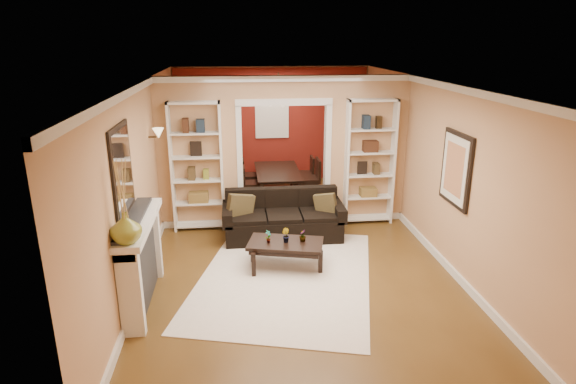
{
  "coord_description": "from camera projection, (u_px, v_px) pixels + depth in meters",
  "views": [
    {
      "loc": [
        -0.86,
        -7.25,
        3.32
      ],
      "look_at": [
        -0.15,
        -0.8,
        1.23
      ],
      "focal_mm": 30.0,
      "sensor_mm": 36.0,
      "label": 1
    }
  ],
  "objects": [
    {
      "name": "area_rug",
      "position": [
        285.0,
        276.0,
        7.01
      ],
      "size": [
        3.19,
        3.87,
        0.01
      ],
      "primitive_type": "cube",
      "rotation": [
        0.0,
        0.0,
        -0.26
      ],
      "color": "white",
      "rests_on": "floor"
    },
    {
      "name": "chandelier",
      "position": [
        276.0,
        104.0,
        9.9
      ],
      "size": [
        0.5,
        0.5,
        0.3
      ],
      "primitive_type": "cube",
      "color": "#312616",
      "rests_on": "ceiling"
    },
    {
      "name": "red_back_panel",
      "position": [
        272.0,
        127.0,
        11.32
      ],
      "size": [
        4.44,
        0.04,
        2.64
      ],
      "primitive_type": "cube",
      "color": "maroon",
      "rests_on": "floor"
    },
    {
      "name": "wall_left",
      "position": [
        145.0,
        173.0,
        7.32
      ],
      "size": [
        0.0,
        8.0,
        8.0
      ],
      "primitive_type": "plane",
      "rotation": [
        1.57,
        0.0,
        1.57
      ],
      "color": "tan",
      "rests_on": "ground"
    },
    {
      "name": "wall_back",
      "position": [
        272.0,
        125.0,
        11.34
      ],
      "size": [
        8.0,
        0.0,
        8.0
      ],
      "primitive_type": "plane",
      "rotation": [
        1.57,
        0.0,
        0.0
      ],
      "color": "tan",
      "rests_on": "ground"
    },
    {
      "name": "pillow_right",
      "position": [
        326.0,
        205.0,
        8.26
      ],
      "size": [
        0.38,
        0.28,
        0.37
      ],
      "primitive_type": "cube",
      "rotation": [
        0.0,
        0.0,
        -0.53
      ],
      "color": "brown",
      "rests_on": "sofa"
    },
    {
      "name": "pillow_left",
      "position": [
        240.0,
        206.0,
        8.1
      ],
      "size": [
        0.46,
        0.31,
        0.45
      ],
      "primitive_type": "cube",
      "rotation": [
        0.0,
        0.0,
        0.44
      ],
      "color": "brown",
      "rests_on": "sofa"
    },
    {
      "name": "dining_table",
      "position": [
        279.0,
        183.0,
        10.45
      ],
      "size": [
        1.68,
        0.94,
        0.59
      ],
      "primitive_type": "imported",
      "rotation": [
        0.0,
        0.0,
        1.57
      ],
      "color": "black",
      "rests_on": "floor"
    },
    {
      "name": "plant_center",
      "position": [
        286.0,
        235.0,
        7.13
      ],
      "size": [
        0.14,
        0.15,
        0.21
      ],
      "primitive_type": "imported",
      "rotation": [
        0.0,
        0.0,
        2.06
      ],
      "color": "#336626",
      "rests_on": "coffee_table"
    },
    {
      "name": "floor",
      "position": [
        291.0,
        248.0,
        7.97
      ],
      "size": [
        8.0,
        8.0,
        0.0
      ],
      "primitive_type": "plane",
      "color": "brown",
      "rests_on": "ground"
    },
    {
      "name": "partition_wall",
      "position": [
        284.0,
        152.0,
        8.69
      ],
      "size": [
        4.5,
        0.15,
        2.7
      ],
      "primitive_type": "cube",
      "color": "tan",
      "rests_on": "floor"
    },
    {
      "name": "plant_right",
      "position": [
        303.0,
        236.0,
        7.16
      ],
      "size": [
        0.12,
        0.12,
        0.18
      ],
      "primitive_type": "imported",
      "rotation": [
        0.0,
        0.0,
        4.49
      ],
      "color": "#336626",
      "rests_on": "coffee_table"
    },
    {
      "name": "mirror",
      "position": [
        122.0,
        170.0,
        5.76
      ],
      "size": [
        0.03,
        0.95,
        1.1
      ],
      "primitive_type": "cube",
      "color": "silver",
      "rests_on": "wall_left"
    },
    {
      "name": "sofa",
      "position": [
        283.0,
        216.0,
        8.26
      ],
      "size": [
        2.07,
        0.89,
        0.81
      ],
      "primitive_type": "cube",
      "color": "black",
      "rests_on": "floor"
    },
    {
      "name": "dining_chair_sw",
      "position": [
        253.0,
        176.0,
        10.65
      ],
      "size": [
        0.52,
        0.52,
        0.81
      ],
      "primitive_type": "cube",
      "rotation": [
        0.0,
        0.0,
        1.94
      ],
      "color": "black",
      "rests_on": "floor"
    },
    {
      "name": "vase",
      "position": [
        126.0,
        228.0,
        5.26
      ],
      "size": [
        0.35,
        0.35,
        0.35
      ],
      "primitive_type": "imported",
      "rotation": [
        0.0,
        0.0,
        -0.02
      ],
      "color": "olive",
      "rests_on": "fireplace"
    },
    {
      "name": "coffee_table",
      "position": [
        286.0,
        255.0,
        7.22
      ],
      "size": [
        1.21,
        0.85,
        0.42
      ],
      "primitive_type": "cube",
      "rotation": [
        0.0,
        0.0,
        -0.25
      ],
      "color": "black",
      "rests_on": "floor"
    },
    {
      "name": "ceiling",
      "position": [
        292.0,
        81.0,
        7.14
      ],
      "size": [
        8.0,
        8.0,
        0.0
      ],
      "primitive_type": "plane",
      "rotation": [
        3.14,
        0.0,
        0.0
      ],
      "color": "white",
      "rests_on": "ground"
    },
    {
      "name": "dining_chair_se",
      "position": [
        302.0,
        174.0,
        10.76
      ],
      "size": [
        0.49,
        0.49,
        0.82
      ],
      "primitive_type": "cube",
      "rotation": [
        0.0,
        0.0,
        -1.32
      ],
      "color": "black",
      "rests_on": "floor"
    },
    {
      "name": "plant_left",
      "position": [
        268.0,
        237.0,
        7.1
      ],
      "size": [
        0.12,
        0.13,
        0.2
      ],
      "primitive_type": "imported",
      "rotation": [
        0.0,
        0.0,
        0.91
      ],
      "color": "#336626",
      "rests_on": "coffee_table"
    },
    {
      "name": "wall_front",
      "position": [
        351.0,
        301.0,
        3.77
      ],
      "size": [
        8.0,
        0.0,
        8.0
      ],
      "primitive_type": "plane",
      "rotation": [
        -1.57,
        0.0,
        0.0
      ],
      "color": "tan",
      "rests_on": "ground"
    },
    {
      "name": "dining_chair_nw",
      "position": [
        254.0,
        184.0,
        10.08
      ],
      "size": [
        0.49,
        0.49,
        0.8
      ],
      "primitive_type": "cube",
      "rotation": [
        0.0,
        0.0,
        1.84
      ],
      "color": "black",
      "rests_on": "floor"
    },
    {
      "name": "bookshelf_left",
      "position": [
        197.0,
        167.0,
        8.43
      ],
      "size": [
        0.9,
        0.3,
        2.3
      ],
      "primitive_type": "cube",
      "color": "white",
      "rests_on": "floor"
    },
    {
      "name": "wall_right",
      "position": [
        429.0,
        165.0,
        7.79
      ],
      "size": [
        0.0,
        8.0,
        8.0
      ],
      "primitive_type": "plane",
      "rotation": [
        1.57,
        0.0,
        -1.57
      ],
      "color": "tan",
      "rests_on": "ground"
    },
    {
      "name": "bookshelf_right",
      "position": [
        369.0,
        163.0,
        8.75
      ],
      "size": [
        0.9,
        0.3,
        2.3
      ],
      "primitive_type": "cube",
      "color": "white",
      "rests_on": "floor"
    },
    {
      "name": "dining_window",
      "position": [
        272.0,
        117.0,
        11.21
      ],
      "size": [
        0.78,
        0.03,
        0.98
      ],
      "primitive_type": "cube",
      "color": "#8CA5CC",
      "rests_on": "wall_back"
    },
    {
      "name": "fireplace",
      "position": [
        143.0,
        262.0,
        6.15
      ],
      "size": [
        0.32,
        1.7,
        1.16
      ],
      "primitive_type": "cube",
      "color": "white",
      "rests_on": "floor"
    },
    {
      "name": "framed_art",
      "position": [
        455.0,
        169.0,
        6.78
      ],
      "size": [
        0.04,
        0.85,
        1.05
      ],
      "primitive_type": "cube",
      "color": "black",
      "rests_on": "wall_right"
    },
    {
      "name": "dining_chair_ne",
      "position": [
        306.0,
        179.0,
        10.18
      ],
      "size": [
        0.56,
        0.56,
        0.92
      ],
      "primitive_type": "cube",
      "rotation": [
        0.0,
        0.0,
        -1.3
      ],
      "color": "black",
      "rests_on": "floor"
    },
    {
      "name": "wall_sconce",
      "position": [
        155.0,
        135.0,
        7.7
      ],
      "size": [
        0.18,
        0.18,
        0.22
      ],
      "primitive_type": "cube",
      "color": "#FFE0A5",
      "rests_on": "wall_left"
    }
  ]
}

